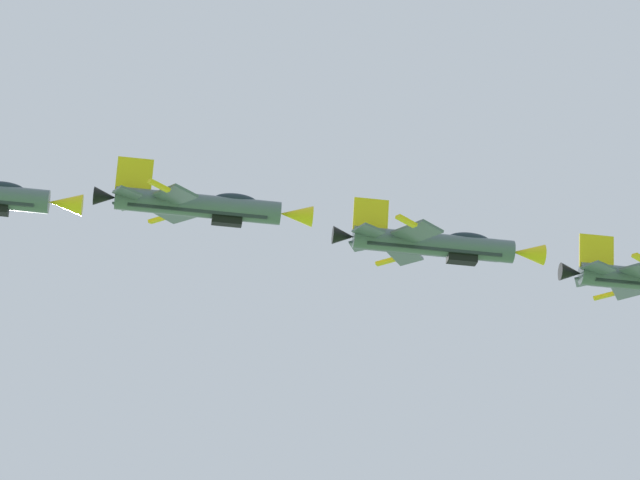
{
  "coord_description": "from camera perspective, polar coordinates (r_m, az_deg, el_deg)",
  "views": [
    {
      "loc": [
        -3.68,
        -3.24,
        1.85
      ],
      "look_at": [
        32.65,
        59.19,
        80.77
      ],
      "focal_mm": 83.72,
      "sensor_mm": 36.0,
      "label": 1
    }
  ],
  "objects": [
    {
      "name": "fighter_jet_right_wing",
      "position": [
        108.44,
        -4.53,
        1.3
      ],
      "size": [
        15.22,
        9.53,
        5.74
      ],
      "rotation": [
        0.0,
        0.59,
        4.31
      ],
      "color": "#4C5666"
    },
    {
      "name": "fighter_jet_left_wing",
      "position": [
        110.64,
        4.51,
        -0.19
      ],
      "size": [
        15.22,
        9.72,
        5.35
      ],
      "rotation": [
        0.0,
        0.5,
        4.31
      ],
      "color": "#4C5666"
    }
  ]
}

